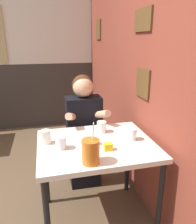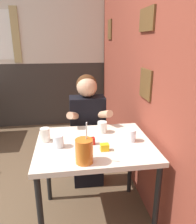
# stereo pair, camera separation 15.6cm
# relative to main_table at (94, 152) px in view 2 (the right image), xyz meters

# --- Properties ---
(brick_wall_right) EXTENTS (0.08, 4.79, 2.70)m
(brick_wall_right) POSITION_rel_main_table_xyz_m (0.51, 0.96, 0.70)
(brick_wall_right) COLOR brown
(brick_wall_right) RESTS_ON ground_plane
(back_wall) EXTENTS (5.89, 0.09, 2.70)m
(back_wall) POSITION_rel_main_table_xyz_m (-0.98, 2.39, 0.71)
(back_wall) COLOR beige
(back_wall) RESTS_ON ground_plane
(main_table) EXTENTS (0.87, 0.71, 0.73)m
(main_table) POSITION_rel_main_table_xyz_m (0.00, 0.00, 0.00)
(main_table) COLOR beige
(main_table) RESTS_ON ground_plane
(person_seated) EXTENTS (0.42, 0.40, 1.17)m
(person_seated) POSITION_rel_main_table_xyz_m (0.00, 0.53, -0.04)
(person_seated) COLOR black
(person_seated) RESTS_ON ground_plane
(cocktail_pitcher) EXTENTS (0.11, 0.11, 0.28)m
(cocktail_pitcher) POSITION_rel_main_table_xyz_m (-0.10, -0.27, 0.16)
(cocktail_pitcher) COLOR #C6661E
(cocktail_pitcher) RESTS_ON main_table
(glass_near_pitcher) EXTENTS (0.07, 0.07, 0.09)m
(glass_near_pitcher) POSITION_rel_main_table_xyz_m (0.29, -0.01, 0.13)
(glass_near_pitcher) COLOR silver
(glass_near_pitcher) RESTS_ON main_table
(glass_center) EXTENTS (0.08, 0.08, 0.09)m
(glass_center) POSITION_rel_main_table_xyz_m (0.09, 0.19, 0.13)
(glass_center) COLOR silver
(glass_center) RESTS_ON main_table
(glass_far_side) EXTENTS (0.07, 0.07, 0.11)m
(glass_far_side) POSITION_rel_main_table_xyz_m (-0.37, 0.08, 0.13)
(glass_far_side) COLOR silver
(glass_far_side) RESTS_ON main_table
(glass_by_brick) EXTENTS (0.08, 0.08, 0.09)m
(glass_by_brick) POSITION_rel_main_table_xyz_m (-0.27, -0.03, 0.12)
(glass_by_brick) COLOR silver
(glass_by_brick) RESTS_ON main_table
(condiment_ketchup) EXTENTS (0.06, 0.04, 0.05)m
(condiment_ketchup) POSITION_rel_main_table_xyz_m (-0.03, -0.02, 0.10)
(condiment_ketchup) COLOR #B7140F
(condiment_ketchup) RESTS_ON main_table
(condiment_mustard) EXTENTS (0.06, 0.04, 0.05)m
(condiment_mustard) POSITION_rel_main_table_xyz_m (0.06, -0.13, 0.10)
(condiment_mustard) COLOR yellow
(condiment_mustard) RESTS_ON main_table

